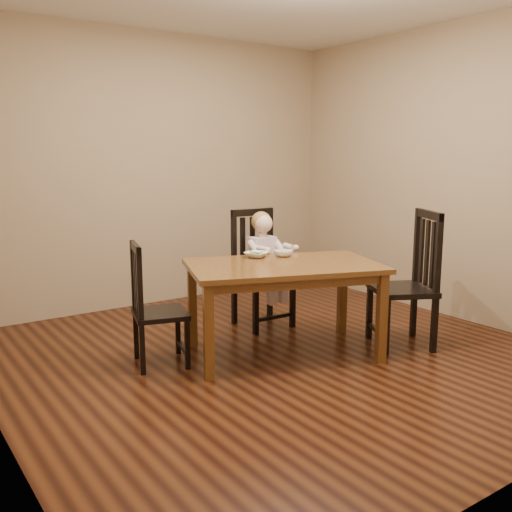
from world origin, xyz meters
TOP-DOWN VIEW (x-y plane):
  - room at (0.00, 0.00)m, footprint 4.01×4.01m
  - dining_table at (0.06, 0.02)m, footprint 1.63×1.29m
  - chair_child at (0.36, 0.75)m, footprint 0.47×0.45m
  - chair_left at (-0.85, 0.37)m, footprint 0.46×0.48m
  - chair_right at (1.01, -0.40)m, footprint 0.62×0.63m
  - toddler at (0.36, 0.70)m, footprint 0.33×0.40m
  - bowl_peas at (0.04, 0.34)m, footprint 0.23×0.23m
  - bowl_veg at (0.24, 0.25)m, footprint 0.18×0.18m
  - fork at (-0.01, 0.33)m, footprint 0.06×0.11m

SIDE VIEW (x-z plane):
  - chair_left at x=-0.85m, z-range -0.02..0.89m
  - chair_child at x=0.36m, z-range -0.02..1.02m
  - chair_right at x=1.01m, z-range -0.02..1.07m
  - dining_table at x=0.06m, z-range 0.27..0.98m
  - toddler at x=0.36m, z-range 0.37..0.90m
  - bowl_peas at x=0.04m, z-range 0.71..0.76m
  - bowl_veg at x=0.24m, z-range 0.71..0.76m
  - fork at x=-0.01m, z-range 0.73..0.78m
  - room at x=0.00m, z-range 0.00..2.71m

